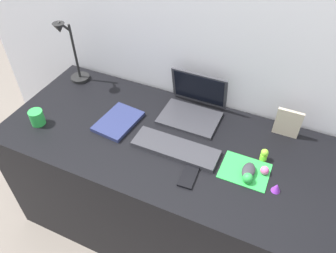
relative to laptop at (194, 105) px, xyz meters
name	(u,v)px	position (x,y,z in m)	size (l,w,h in m)	color
ground_plane	(164,220)	(-0.06, -0.24, -0.79)	(6.00, 6.00, 0.00)	slate
back_wall	(193,101)	(-0.06, 0.16, -0.11)	(2.81, 0.05, 1.37)	silver
desk	(164,185)	(-0.06, -0.24, -0.42)	(1.61, 0.72, 0.74)	black
laptop	(194,105)	(0.00, 0.00, 0.00)	(0.30, 0.25, 0.21)	#333338
keyboard	(175,148)	(0.02, -0.28, -0.04)	(0.41, 0.13, 0.02)	#333338
mousepad	(245,171)	(0.35, -0.28, -0.05)	(0.21, 0.17, 0.00)	green
mouse	(248,171)	(0.37, -0.29, -0.03)	(0.06, 0.10, 0.03)	#333338
cell_phone	(189,176)	(0.14, -0.41, -0.05)	(0.06, 0.13, 0.01)	black
desk_lamp	(71,54)	(-0.73, -0.02, 0.13)	(0.11, 0.16, 0.39)	black
notebook_pad	(118,121)	(-0.32, -0.23, -0.04)	(0.17, 0.24, 0.02)	navy
picture_frame	(288,123)	(0.47, 0.03, 0.02)	(0.12, 0.02, 0.15)	#B2A58C
coffee_mug	(37,118)	(-0.69, -0.40, -0.01)	(0.07, 0.07, 0.08)	green
toy_figurine_green	(248,178)	(0.37, -0.33, -0.03)	(0.04, 0.04, 0.05)	green
toy_figurine_lime	(264,155)	(0.41, -0.18, -0.02)	(0.03, 0.03, 0.06)	#8CDB33
toy_figurine_purple	(276,188)	(0.49, -0.33, -0.03)	(0.04, 0.04, 0.04)	purple
toy_figurine_pink	(265,170)	(0.43, -0.26, -0.03)	(0.04, 0.04, 0.04)	pink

